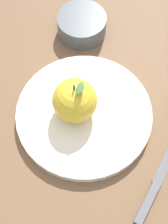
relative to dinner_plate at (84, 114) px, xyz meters
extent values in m
plane|color=brown|center=(0.02, -0.01, -0.01)|extent=(2.40, 2.40, 0.00)
cylinder|color=silver|center=(0.00, 0.00, 0.00)|extent=(0.25, 0.25, 0.02)
torus|color=silver|center=(0.00, 0.00, 0.00)|extent=(0.25, 0.25, 0.01)
sphere|color=gold|center=(-0.02, 0.00, 0.05)|extent=(0.08, 0.08, 0.08)
cylinder|color=#4C3319|center=(-0.02, 0.00, 0.09)|extent=(0.00, 0.00, 0.01)
ellipsoid|color=#386628|center=(-0.01, 0.00, 0.10)|extent=(0.01, 0.02, 0.00)
cylinder|color=#4C5156|center=(-0.07, 0.19, 0.01)|extent=(0.10, 0.10, 0.04)
torus|color=#4C5156|center=(-0.07, 0.19, 0.03)|extent=(0.10, 0.10, 0.01)
cylinder|color=#3D4145|center=(-0.07, 0.19, 0.03)|extent=(0.08, 0.08, 0.01)
cube|color=#59595E|center=(0.15, -0.12, -0.01)|extent=(0.03, 0.08, 0.01)
camera|label=1|loc=(0.08, -0.25, 0.55)|focal=52.71mm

